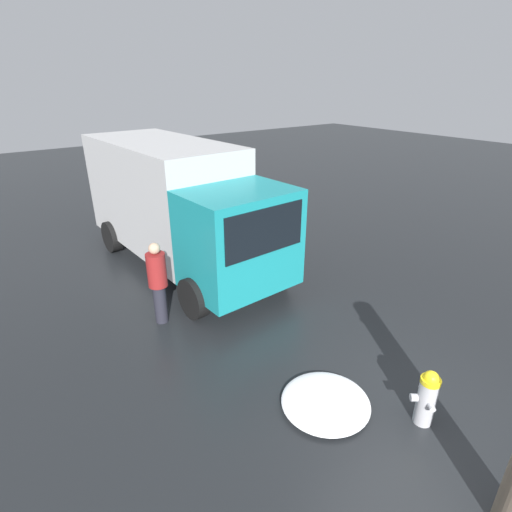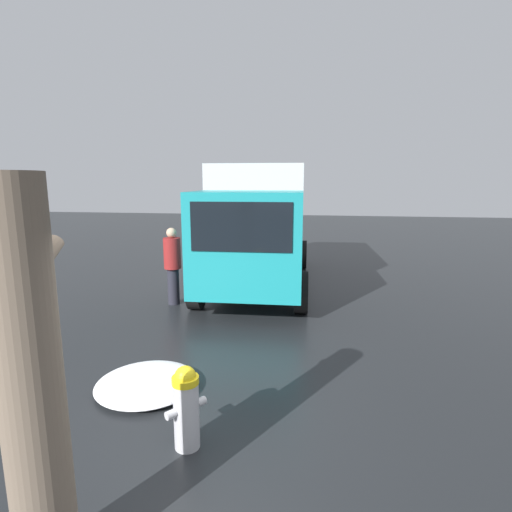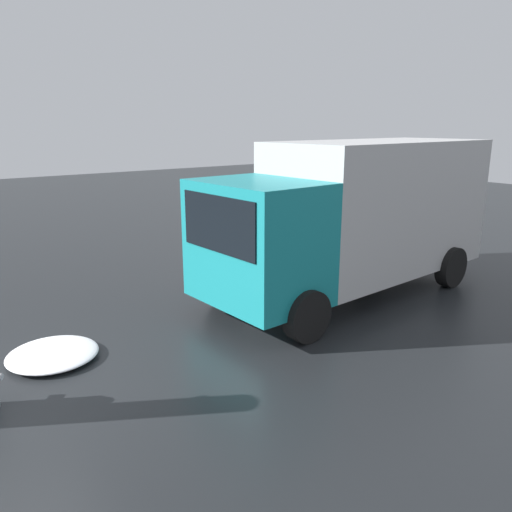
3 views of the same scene
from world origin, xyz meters
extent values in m
cube|color=teal|center=(4.52, 0.17, 1.52)|extent=(1.82, 2.38, 2.14)
cube|color=black|center=(3.65, 0.14, 1.95)|extent=(0.11, 1.93, 0.94)
cube|color=#BCBCBC|center=(7.91, 0.32, 1.82)|extent=(5.17, 2.52, 2.75)
cylinder|color=black|center=(4.65, -0.97, 0.45)|extent=(0.91, 0.32, 0.90)
cylinder|color=black|center=(4.55, 1.33, 0.45)|extent=(0.91, 0.32, 0.90)
cylinder|color=black|center=(9.23, -0.77, 0.45)|extent=(0.91, 0.32, 0.90)
cylinder|color=black|center=(9.13, 1.53, 0.45)|extent=(0.91, 0.32, 0.90)
cylinder|color=#23232D|center=(4.81, 1.96, 0.42)|extent=(0.26, 0.26, 0.84)
cylinder|color=maroon|center=(4.81, 1.96, 1.19)|extent=(0.39, 0.39, 0.70)
sphere|color=tan|center=(4.81, 1.96, 1.66)|extent=(0.23, 0.23, 0.23)
ellipsoid|color=white|center=(1.07, 0.94, 0.08)|extent=(1.37, 1.39, 0.16)
camera|label=1|loc=(-2.07, 4.62, 4.69)|focal=28.00mm
camera|label=2|loc=(-3.65, -1.34, 2.80)|focal=28.00mm
camera|label=3|loc=(-0.73, -6.61, 3.54)|focal=35.00mm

